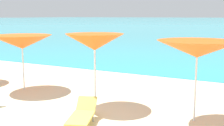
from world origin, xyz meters
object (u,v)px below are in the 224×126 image
object	(u,v)px
umbrella_2	(22,42)
lounge_chair_0	(82,114)
umbrella_3	(95,42)
umbrella_4	(197,49)

from	to	relation	value
umbrella_2	lounge_chair_0	xyz separation A→B (m)	(4.05, -2.03, -1.54)
umbrella_3	umbrella_4	distance (m)	3.11
umbrella_2	umbrella_3	bearing A→B (deg)	-6.84
umbrella_3	lounge_chair_0	bearing A→B (deg)	-69.98
umbrella_2	umbrella_4	xyz separation A→B (m)	(6.56, -0.40, 0.12)
umbrella_2	lounge_chair_0	size ratio (longest dim) A/B	1.43
lounge_chair_0	umbrella_2	bearing A→B (deg)	133.13
umbrella_2	umbrella_3	size ratio (longest dim) A/B	0.99
umbrella_3	umbrella_4	xyz separation A→B (m)	(3.11, 0.01, -0.05)
umbrella_2	umbrella_4	size ratio (longest dim) A/B	0.96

